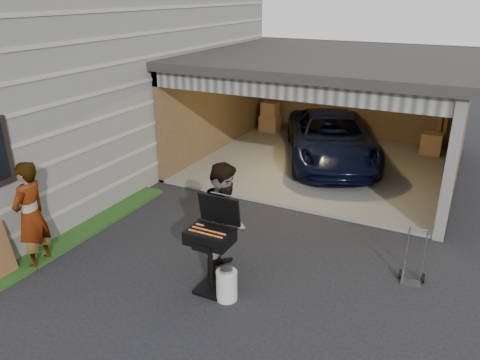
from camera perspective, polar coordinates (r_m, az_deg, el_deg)
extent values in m
plane|color=black|center=(7.81, -10.12, -12.15)|extent=(80.00, 80.00, 0.00)
cube|color=#474744|center=(13.64, -21.67, 13.86)|extent=(7.00, 11.00, 5.50)
cube|color=#193814|center=(8.66, -26.51, -10.44)|extent=(0.50, 8.00, 0.06)
cube|color=#605E59|center=(12.78, 10.20, 1.96)|extent=(6.50, 6.00, 0.06)
cube|color=#4A3622|center=(15.16, 13.89, 10.04)|extent=(6.50, 0.15, 2.70)
cube|color=#4A3622|center=(11.94, 25.37, 5.39)|extent=(0.15, 6.00, 2.70)
cube|color=#4A3622|center=(13.59, -2.44, 9.32)|extent=(0.15, 6.00, 2.70)
cube|color=#2D2B28|center=(12.12, 11.10, 14.35)|extent=(6.80, 6.30, 0.20)
cube|color=#474744|center=(9.43, 5.84, 10.78)|extent=(6.50, 0.16, 0.36)
cube|color=silver|center=(10.54, 8.34, 12.42)|extent=(6.00, 2.40, 0.06)
cube|color=#474744|center=(9.12, 24.22, 0.85)|extent=(0.20, 0.18, 2.70)
cube|color=brown|center=(15.49, 3.66, 6.93)|extent=(0.60, 0.50, 0.50)
cube|color=brown|center=(15.38, 3.70, 8.64)|extent=(0.50, 0.45, 0.45)
cube|color=brown|center=(14.26, 22.30, 4.15)|extent=(0.55, 0.50, 0.60)
cube|color=brown|center=(14.62, 23.73, 7.79)|extent=(0.24, 0.43, 2.20)
imported|color=black|center=(12.73, 11.00, 4.74)|extent=(3.79, 5.09, 1.28)
imported|color=#9DAEC5|center=(8.41, -24.15, -3.98)|extent=(0.56, 0.75, 1.86)
imported|color=#402A19|center=(7.57, -1.82, -4.65)|extent=(0.95, 1.08, 1.89)
cube|color=black|center=(7.51, -3.52, -13.13)|extent=(0.43, 0.43, 0.05)
cylinder|color=black|center=(7.27, -3.60, -10.31)|extent=(0.07, 0.07, 0.86)
cube|color=black|center=(7.01, -3.70, -6.90)|extent=(0.68, 0.47, 0.21)
cube|color=#59595B|center=(6.97, -3.72, -6.27)|extent=(0.62, 0.41, 0.02)
cube|color=black|center=(7.10, -2.55, -3.61)|extent=(0.68, 0.12, 0.47)
cylinder|color=silver|center=(7.21, -1.63, -12.70)|extent=(0.40, 0.40, 0.48)
cube|color=slate|center=(8.12, 20.08, -11.68)|extent=(0.33, 0.22, 0.04)
cylinder|color=black|center=(8.18, 18.92, -10.76)|extent=(0.05, 0.16, 0.16)
cylinder|color=black|center=(8.19, 21.42, -11.08)|extent=(0.05, 0.16, 0.16)
cylinder|color=slate|center=(7.97, 19.60, -8.33)|extent=(0.03, 0.03, 0.93)
cylinder|color=slate|center=(7.98, 21.51, -8.58)|extent=(0.03, 0.03, 0.93)
cylinder|color=slate|center=(7.77, 20.99, -5.64)|extent=(0.27, 0.05, 0.03)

